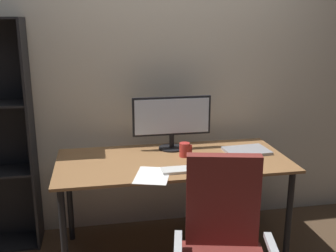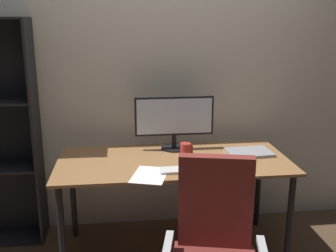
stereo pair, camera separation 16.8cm
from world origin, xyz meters
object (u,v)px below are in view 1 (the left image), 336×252
object	(u,v)px
mouse	(220,167)
laptop	(247,151)
coffee_mug	(185,150)
monitor	(172,119)
desk	(173,169)
keyboard	(184,170)

from	to	relation	value
mouse	laptop	world-z (taller)	mouse
mouse	laptop	distance (m)	0.42
mouse	laptop	size ratio (longest dim) A/B	0.30
laptop	coffee_mug	bearing A→B (deg)	176.74
monitor	laptop	size ratio (longest dim) A/B	1.86
monitor	coffee_mug	bearing A→B (deg)	-73.20
monitor	coffee_mug	xyz separation A→B (m)	(0.06, -0.19, -0.19)
desk	keyboard	bearing A→B (deg)	-84.03
mouse	coffee_mug	bearing A→B (deg)	117.41
coffee_mug	laptop	world-z (taller)	coffee_mug
coffee_mug	desk	bearing A→B (deg)	-155.44
desk	coffee_mug	size ratio (longest dim) A/B	16.04
monitor	keyboard	size ratio (longest dim) A/B	2.06
coffee_mug	keyboard	bearing A→B (deg)	-104.20
laptop	monitor	bearing A→B (deg)	156.90
desk	coffee_mug	distance (m)	0.17
monitor	desk	bearing A→B (deg)	-98.92
desk	laptop	world-z (taller)	laptop
desk	keyboard	xyz separation A→B (m)	(0.02, -0.23, 0.09)
keyboard	laptop	bearing A→B (deg)	26.30
monitor	mouse	world-z (taller)	monitor
keyboard	monitor	bearing A→B (deg)	87.34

